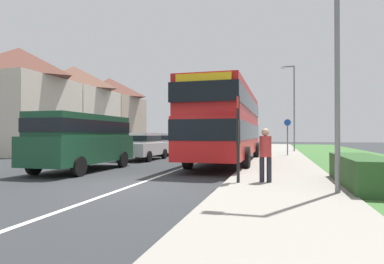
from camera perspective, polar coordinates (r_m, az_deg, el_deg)
ground_plane at (r=9.56m, az=-10.61°, el=-9.42°), size 120.00×120.00×0.00m
lane_marking_centre at (r=17.08m, az=1.15°, el=-5.47°), size 0.14×60.00×0.01m
pavement_near_side at (r=14.59m, az=15.50°, el=-6.08°), size 3.20×68.00×0.12m
roadside_hedge at (r=9.83m, az=28.14°, el=-6.48°), size 1.10×3.81×0.90m
double_decker_bus at (r=16.62m, az=6.34°, el=1.78°), size 2.80×11.34×3.70m
parked_van_dark_green at (r=13.89m, az=-18.90°, el=-0.98°), size 2.11×5.33×2.29m
parked_car_white at (r=18.97m, az=-8.91°, el=-2.31°), size 2.00×4.00×1.59m
parked_car_silver at (r=23.68m, az=-4.14°, el=-1.96°), size 1.92×4.29×1.59m
parked_car_blue at (r=28.87m, az=-0.70°, el=-1.57°), size 1.95×3.95×1.72m
pedestrian_at_stop at (r=9.42m, az=13.00°, el=-3.58°), size 0.34×0.34×1.67m
bus_stop_sign at (r=9.20m, az=8.26°, el=-0.15°), size 0.09×0.52×2.60m
cycle_route_sign at (r=22.15m, az=16.71°, el=-0.62°), size 0.44×0.08×2.52m
street_lamp_near at (r=8.77m, az=23.82°, el=19.27°), size 1.14×0.20×7.78m
street_lamp_mid at (r=27.76m, az=17.58°, el=5.04°), size 1.14×0.20×7.21m
house_terrace_far_side at (r=32.51m, az=-20.44°, el=4.02°), size 6.55×19.81×8.05m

